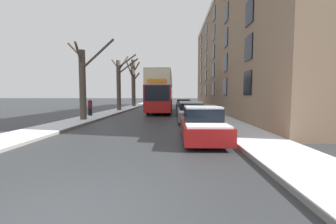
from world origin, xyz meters
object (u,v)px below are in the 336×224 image
(bare_tree_left_0, at_px, (83,80))
(parked_car_1, at_px, (191,113))
(parked_car_2, at_px, (187,109))
(parked_car_3, at_px, (184,105))
(bare_tree_left_2, at_px, (133,82))
(oncoming_van, at_px, (156,98))
(bare_tree_left_1, at_px, (120,82))
(double_decker_bus, at_px, (161,90))
(parked_car_4, at_px, (182,104))
(parked_car_0, at_px, (202,124))
(pedestrian_left_sidewalk, at_px, (90,107))

(bare_tree_left_0, relative_size, parked_car_1, 1.33)
(parked_car_2, bearing_deg, parked_car_3, 90.00)
(bare_tree_left_2, bearing_deg, oncoming_van, 65.81)
(bare_tree_left_1, distance_m, double_decker_bus, 5.23)
(parked_car_2, bearing_deg, oncoming_van, 102.18)
(parked_car_2, xyz_separation_m, parked_car_4, (0.00, 11.56, 0.02))
(parked_car_0, bearing_deg, bare_tree_left_1, 114.19)
(parked_car_0, bearing_deg, parked_car_4, 90.00)
(parked_car_1, relative_size, parked_car_2, 1.03)
(double_decker_bus, distance_m, parked_car_2, 5.15)
(bare_tree_left_1, relative_size, double_decker_bus, 0.60)
(parked_car_1, distance_m, parked_car_3, 11.96)
(bare_tree_left_0, distance_m, parked_car_0, 10.56)
(parked_car_0, height_order, parked_car_3, parked_car_3)
(parked_car_0, xyz_separation_m, parked_car_2, (0.00, 12.25, -0.03))
(bare_tree_left_0, distance_m, oncoming_van, 28.13)
(oncoming_van, relative_size, pedestrian_left_sidewalk, 3.37)
(pedestrian_left_sidewalk, bearing_deg, parked_car_2, 0.58)
(bare_tree_left_1, bearing_deg, double_decker_bus, -12.53)
(double_decker_bus, height_order, pedestrian_left_sidewalk, double_decker_bus)
(parked_car_1, bearing_deg, parked_car_2, 90.00)
(bare_tree_left_1, distance_m, parked_car_4, 10.53)
(bare_tree_left_0, xyz_separation_m, parked_car_0, (7.85, -6.66, -2.34))
(bare_tree_left_2, distance_m, pedestrian_left_sidewalk, 18.09)
(bare_tree_left_1, distance_m, parked_car_0, 19.17)
(bare_tree_left_0, relative_size, parked_car_3, 1.37)
(double_decker_bus, relative_size, parked_car_1, 2.54)
(parked_car_1, bearing_deg, bare_tree_left_2, 110.81)
(bare_tree_left_0, distance_m, bare_tree_left_2, 20.93)
(parked_car_2, height_order, pedestrian_left_sidewalk, pedestrian_left_sidewalk)
(double_decker_bus, xyz_separation_m, pedestrian_left_sidewalk, (-5.81, -6.41, -1.58))
(pedestrian_left_sidewalk, bearing_deg, bare_tree_left_1, 68.43)
(parked_car_2, bearing_deg, parked_car_4, 90.00)
(parked_car_1, distance_m, parked_car_4, 17.23)
(double_decker_bus, xyz_separation_m, parked_car_3, (2.75, 2.36, -1.82))
(parked_car_4, distance_m, pedestrian_left_sidewalk, 16.44)
(bare_tree_left_0, relative_size, parked_car_2, 1.37)
(bare_tree_left_0, bearing_deg, parked_car_0, -40.30)
(parked_car_3, height_order, oncoming_van, oncoming_van)
(parked_car_1, relative_size, parked_car_3, 1.03)
(double_decker_bus, bearing_deg, parked_car_2, -54.99)
(bare_tree_left_1, bearing_deg, parked_car_1, -54.06)
(bare_tree_left_2, height_order, parked_car_1, bare_tree_left_2)
(parked_car_1, relative_size, parked_car_4, 1.16)
(bare_tree_left_0, relative_size, bare_tree_left_1, 0.88)
(bare_tree_left_1, distance_m, parked_car_2, 9.69)
(parked_car_2, xyz_separation_m, oncoming_van, (-4.82, 22.32, 0.72))
(bare_tree_left_0, relative_size, pedestrian_left_sidewalk, 3.63)
(bare_tree_left_0, relative_size, oncoming_van, 1.08)
(bare_tree_left_2, relative_size, parked_car_2, 1.75)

